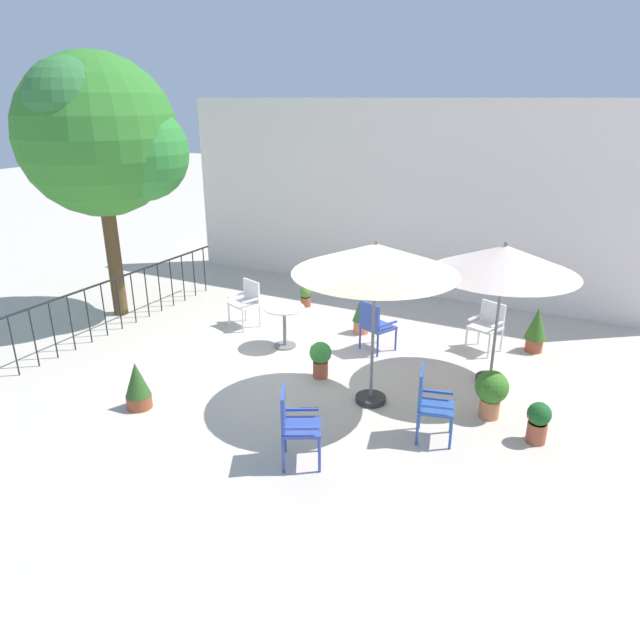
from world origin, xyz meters
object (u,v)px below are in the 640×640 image
Objects in this scene: patio_umbrella_1 at (504,261)px; patio_umbrella_0 at (376,260)px; shade_tree at (101,135)px; patio_chair_2 at (247,300)px; potted_plant_2 at (538,421)px; patio_chair_4 at (375,324)px; potted_plant_0 at (536,328)px; potted_plant_6 at (306,296)px; patio_chair_1 at (294,421)px; potted_plant_3 at (491,391)px; potted_plant_1 at (321,357)px; potted_plant_4 at (137,385)px; patio_chair_3 at (430,400)px; cafe_table_0 at (284,319)px; potted_plant_5 at (361,313)px; patio_chair_0 at (488,323)px.

patio_umbrella_0 is at bearing -134.67° from patio_umbrella_1.
shade_tree is 3.99m from patio_chair_2.
patio_umbrella_1 is 2.34m from potted_plant_2.
patio_chair_4 reaches higher than potted_plant_0.
patio_umbrella_0 is 4.61m from potted_plant_6.
patio_chair_1 is 2.84m from potted_plant_3.
potted_plant_1 is at bearing -8.45° from shade_tree.
potted_plant_2 reaches higher than potted_plant_6.
potted_plant_3 is (-0.23, -2.59, -0.03)m from potted_plant_0.
potted_plant_0 is 2.60m from potted_plant_3.
potted_plant_6 is at bearing 89.06° from potted_plant_4.
patio_chair_2 is 2.62m from potted_plant_1.
potted_plant_0 is at bearing 42.13° from potted_plant_1.
patio_umbrella_1 is at bearing -6.95° from patio_chair_4.
patio_chair_3 is at bearing -123.95° from potted_plant_3.
potted_plant_6 is (-0.67, 2.02, -0.29)m from cafe_table_0.
patio_chair_3 reaches higher than potted_plant_0.
patio_umbrella_0 is 2.88m from cafe_table_0.
patio_umbrella_0 is 3.13m from potted_plant_5.
potted_plant_2 is at bearing -28.11° from potted_plant_3.
potted_plant_6 is at bearing 33.90° from shade_tree.
shade_tree is 7.04× the size of potted_plant_4.
potted_plant_1 is 3.30m from potted_plant_2.
patio_chair_1 is 1.73× the size of potted_plant_2.
potted_plant_4 is at bearing -144.14° from patio_umbrella_1.
patio_umbrella_0 reaches higher than patio_chair_1.
patio_chair_0 is (-0.33, 1.18, -1.43)m from patio_umbrella_1.
shade_tree is 6.16× the size of potted_plant_0.
potted_plant_4 is at bearing -132.74° from patio_chair_0.
patio_umbrella_1 reaches higher than patio_chair_2.
potted_plant_5 is (-3.43, 2.35, 0.08)m from potted_plant_2.
patio_chair_2 is 1.26× the size of potted_plant_4.
shade_tree is at bearing -166.54° from potted_plant_0.
potted_plant_6 is (-3.86, 0.55, -0.28)m from patio_chair_0.
patio_chair_1 is at bearing -62.96° from potted_plant_6.
patio_chair_2 is (-3.25, 1.69, -1.60)m from patio_umbrella_0.
cafe_table_0 is at bearing -155.58° from potted_plant_0.
cafe_table_0 is 0.84× the size of patio_chair_2.
potted_plant_1 is 0.85× the size of potted_plant_4.
cafe_table_0 is 1.25× the size of potted_plant_1.
potted_plant_1 is at bearing 109.11° from patio_chair_1.
patio_chair_0 reaches higher than potted_plant_1.
potted_plant_2 is at bearing -17.08° from patio_chair_2.
potted_plant_5 is 1.82m from potted_plant_6.
potted_plant_0 is at bearing 66.05° from patio_chair_1.
potted_plant_0 is 1.09× the size of potted_plant_5.
patio_chair_0 reaches higher than potted_plant_6.
patio_chair_2 is 1.20× the size of potted_plant_5.
potted_plant_5 is (-2.17, 2.89, -0.16)m from patio_chair_3.
patio_chair_0 is at bearing 103.16° from potted_plant_3.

